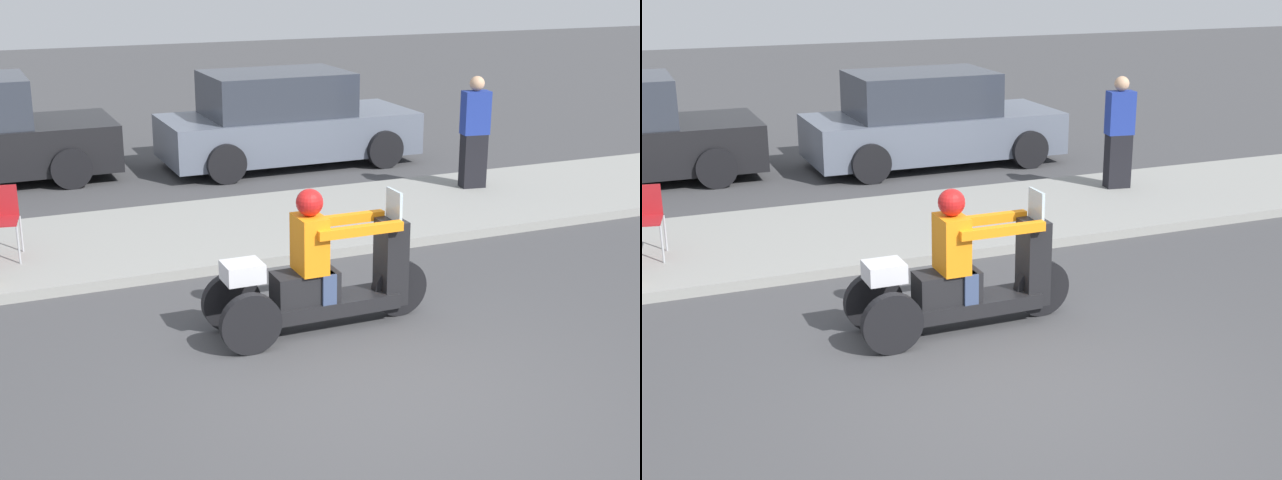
{
  "view_description": "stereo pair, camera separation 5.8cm",
  "coord_description": "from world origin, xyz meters",
  "views": [
    {
      "loc": [
        -3.13,
        -6.01,
        3.49
      ],
      "look_at": [
        0.0,
        1.37,
        0.9
      ],
      "focal_mm": 50.0,
      "sensor_mm": 36.0,
      "label": 1
    },
    {
      "loc": [
        -3.08,
        -6.04,
        3.49
      ],
      "look_at": [
        0.0,
        1.37,
        0.9
      ],
      "focal_mm": 50.0,
      "sensor_mm": 36.0,
      "label": 2
    }
  ],
  "objects": [
    {
      "name": "sidewalk_strip",
      "position": [
        0.0,
        4.6,
        0.06
      ],
      "size": [
        28.0,
        2.8,
        0.12
      ],
      "color": "gray",
      "rests_on": "ground"
    },
    {
      "name": "motorcycle_trike",
      "position": [
        -0.0,
        1.37,
        0.51
      ],
      "size": [
        2.25,
        0.68,
        1.41
      ],
      "color": "black",
      "rests_on": "ground"
    },
    {
      "name": "spectator_end_of_line",
      "position": [
        4.09,
        5.13,
        0.92
      ],
      "size": [
        0.43,
        0.3,
        1.66
      ],
      "color": "black",
      "rests_on": "sidewalk_strip"
    },
    {
      "name": "parked_car_lot_center",
      "position": [
        2.2,
        8.12,
        0.75
      ],
      "size": [
        4.31,
        2.0,
        1.6
      ],
      "color": "slate",
      "rests_on": "ground"
    },
    {
      "name": "ground_plane",
      "position": [
        0.0,
        0.0,
        0.0
      ],
      "size": [
        60.0,
        60.0,
        0.0
      ],
      "primitive_type": "plane",
      "color": "#424244"
    }
  ]
}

